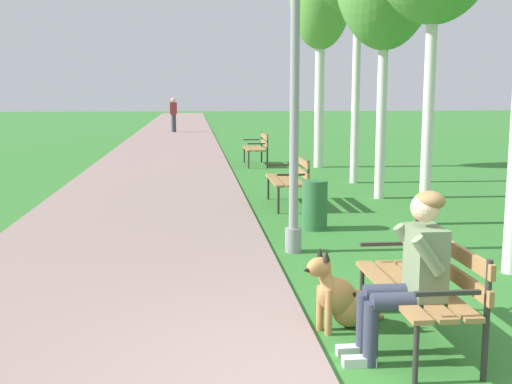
{
  "coord_description": "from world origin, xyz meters",
  "views": [
    {
      "loc": [
        -1.18,
        -3.61,
        1.95
      ],
      "look_at": [
        -0.53,
        3.0,
        0.9
      ],
      "focal_mm": 44.85,
      "sensor_mm": 36.0,
      "label": 1
    }
  ],
  "objects_px": {
    "pedestrian_distant": "(174,115)",
    "person_seated_on_near_bench": "(411,269)",
    "park_bench_far": "(258,146)",
    "lamp_post_near": "(295,60)",
    "park_bench_near": "(424,280)",
    "litter_bin": "(315,205)",
    "park_bench_mid": "(290,176)",
    "dog_shepherd": "(342,298)"
  },
  "relations": [
    {
      "from": "park_bench_near",
      "to": "park_bench_mid",
      "type": "bearing_deg",
      "value": 91.02
    },
    {
      "from": "person_seated_on_near_bench",
      "to": "dog_shepherd",
      "type": "relative_size",
      "value": 1.59
    },
    {
      "from": "dog_shepherd",
      "to": "lamp_post_near",
      "type": "bearing_deg",
      "value": 89.95
    },
    {
      "from": "lamp_post_near",
      "to": "pedestrian_distant",
      "type": "relative_size",
      "value": 2.71
    },
    {
      "from": "park_bench_far",
      "to": "litter_bin",
      "type": "bearing_deg",
      "value": -90.0
    },
    {
      "from": "pedestrian_distant",
      "to": "person_seated_on_near_bench",
      "type": "bearing_deg",
      "value": -84.71
    },
    {
      "from": "park_bench_mid",
      "to": "lamp_post_near",
      "type": "xyz_separation_m",
      "value": [
        -0.45,
        -3.16,
        1.8
      ]
    },
    {
      "from": "park_bench_far",
      "to": "litter_bin",
      "type": "distance_m",
      "value": 8.03
    },
    {
      "from": "park_bench_mid",
      "to": "pedestrian_distant",
      "type": "bearing_deg",
      "value": 97.24
    },
    {
      "from": "park_bench_mid",
      "to": "dog_shepherd",
      "type": "bearing_deg",
      "value": -94.47
    },
    {
      "from": "park_bench_far",
      "to": "dog_shepherd",
      "type": "distance_m",
      "value": 11.88
    },
    {
      "from": "park_bench_mid",
      "to": "lamp_post_near",
      "type": "height_order",
      "value": "lamp_post_near"
    },
    {
      "from": "person_seated_on_near_bench",
      "to": "pedestrian_distant",
      "type": "bearing_deg",
      "value": 95.29
    },
    {
      "from": "person_seated_on_near_bench",
      "to": "lamp_post_near",
      "type": "bearing_deg",
      "value": 96.18
    },
    {
      "from": "lamp_post_near",
      "to": "litter_bin",
      "type": "bearing_deg",
      "value": 68.15
    },
    {
      "from": "litter_bin",
      "to": "pedestrian_distant",
      "type": "height_order",
      "value": "pedestrian_distant"
    },
    {
      "from": "park_bench_far",
      "to": "litter_bin",
      "type": "relative_size",
      "value": 2.14
    },
    {
      "from": "dog_shepherd",
      "to": "lamp_post_near",
      "type": "height_order",
      "value": "lamp_post_near"
    },
    {
      "from": "person_seated_on_near_bench",
      "to": "lamp_post_near",
      "type": "xyz_separation_m",
      "value": [
        -0.35,
        3.21,
        1.63
      ]
    },
    {
      "from": "dog_shepherd",
      "to": "park_bench_mid",
      "type": "bearing_deg",
      "value": 85.53
    },
    {
      "from": "park_bench_near",
      "to": "pedestrian_distant",
      "type": "distance_m",
      "value": 26.16
    },
    {
      "from": "person_seated_on_near_bench",
      "to": "park_bench_mid",
      "type": "bearing_deg",
      "value": 89.11
    },
    {
      "from": "person_seated_on_near_bench",
      "to": "pedestrian_distant",
      "type": "height_order",
      "value": "pedestrian_distant"
    },
    {
      "from": "park_bench_mid",
      "to": "dog_shepherd",
      "type": "relative_size",
      "value": 1.91
    },
    {
      "from": "park_bench_far",
      "to": "person_seated_on_near_bench",
      "type": "relative_size",
      "value": 1.2
    },
    {
      "from": "park_bench_near",
      "to": "pedestrian_distant",
      "type": "relative_size",
      "value": 0.91
    },
    {
      "from": "dog_shepherd",
      "to": "pedestrian_distant",
      "type": "distance_m",
      "value": 25.76
    },
    {
      "from": "park_bench_near",
      "to": "park_bench_far",
      "type": "height_order",
      "value": "same"
    },
    {
      "from": "park_bench_far",
      "to": "person_seated_on_near_bench",
      "type": "distance_m",
      "value": 12.5
    },
    {
      "from": "park_bench_mid",
      "to": "pedestrian_distant",
      "type": "distance_m",
      "value": 20.09
    },
    {
      "from": "litter_bin",
      "to": "lamp_post_near",
      "type": "bearing_deg",
      "value": -111.85
    },
    {
      "from": "lamp_post_near",
      "to": "park_bench_mid",
      "type": "bearing_deg",
      "value": 81.95
    },
    {
      "from": "person_seated_on_near_bench",
      "to": "pedestrian_distant",
      "type": "relative_size",
      "value": 0.76
    },
    {
      "from": "park_bench_mid",
      "to": "person_seated_on_near_bench",
      "type": "xyz_separation_m",
      "value": [
        -0.1,
        -6.37,
        0.17
      ]
    },
    {
      "from": "park_bench_mid",
      "to": "pedestrian_distant",
      "type": "height_order",
      "value": "pedestrian_distant"
    },
    {
      "from": "park_bench_far",
      "to": "lamp_post_near",
      "type": "bearing_deg",
      "value": -93.12
    },
    {
      "from": "person_seated_on_near_bench",
      "to": "litter_bin",
      "type": "relative_size",
      "value": 1.79
    },
    {
      "from": "park_bench_near",
      "to": "park_bench_far",
      "type": "xyz_separation_m",
      "value": [
        -0.05,
        12.23,
        0.0
      ]
    },
    {
      "from": "park_bench_mid",
      "to": "lamp_post_near",
      "type": "bearing_deg",
      "value": -98.05
    },
    {
      "from": "lamp_post_near",
      "to": "pedestrian_distant",
      "type": "xyz_separation_m",
      "value": [
        -2.09,
        23.09,
        -1.47
      ]
    },
    {
      "from": "dog_shepherd",
      "to": "lamp_post_near",
      "type": "distance_m",
      "value": 3.29
    },
    {
      "from": "park_bench_far",
      "to": "lamp_post_near",
      "type": "xyz_separation_m",
      "value": [
        -0.51,
        -9.29,
        1.8
      ]
    }
  ]
}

